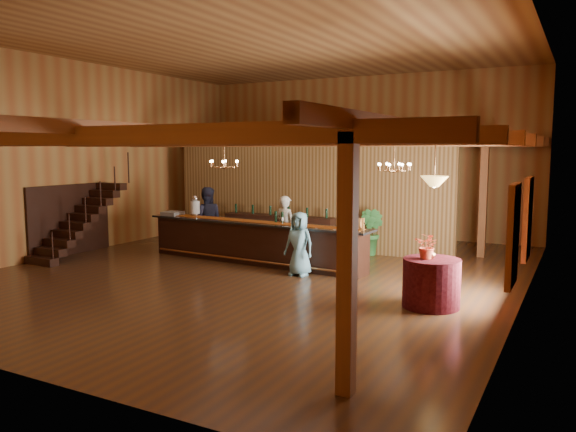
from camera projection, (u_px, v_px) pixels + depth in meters
The scene contains 29 objects.
floor at pixel (260, 271), 13.83m from camera, with size 14.00×14.00×0.00m, color #432A1A.
ceiling at pixel (259, 42), 13.18m from camera, with size 14.00×14.00×0.00m, color #AE7D40.
wall_back at pixel (362, 156), 19.64m from camera, with size 12.00×0.10×5.50m, color #A8793A.
wall_left at pixel (83, 158), 16.30m from camera, with size 0.10×14.00×5.50m, color #A8793A.
wall_right at pixel (529, 162), 10.71m from camera, with size 0.10×14.00×5.50m, color #A8793A.
beam_grid at pixel (270, 139), 13.89m from camera, with size 11.90×13.90×0.39m.
support_posts at pixel (249, 209), 13.20m from camera, with size 9.20×10.20×3.20m.
partition_wall at pixel (305, 197), 16.95m from camera, with size 9.00×0.18×3.10m, color olive.
window_right_front at pixel (514, 235), 9.47m from camera, with size 0.12×1.05×1.75m, color white.
window_right_back at pixel (528, 219), 11.75m from camera, with size 0.12×1.05×1.75m, color white.
staircase at pixel (78, 221), 15.61m from camera, with size 1.00×2.80×2.00m.
backroom_boxes at pixel (337, 223), 18.73m from camera, with size 4.10×0.60×1.10m.
tasting_bar at pixel (254, 242), 14.79m from camera, with size 6.65×1.29×1.11m.
beverage_dispenser at pixel (195, 206), 15.83m from camera, with size 0.26×0.26×0.60m.
glass_rack_tray at pixel (173, 213), 16.18m from camera, with size 0.50×0.50×0.10m, color gray.
raffle_drum at pixel (357, 223), 13.10m from camera, with size 0.34×0.24×0.30m.
bar_bottle_0 at pixel (276, 217), 14.51m from camera, with size 0.07×0.07×0.30m, color black.
bar_bottle_1 at pixel (282, 217), 14.40m from camera, with size 0.07×0.07×0.30m, color black.
backbar_shelf at pixel (279, 231), 17.09m from camera, with size 3.54×0.55×1.00m, color black.
round_table at pixel (431, 283), 10.65m from camera, with size 1.08×1.08×0.94m, color #55131A.
chandelier_left at pixel (224, 163), 14.54m from camera, with size 0.80×0.80×0.73m.
chandelier_right at pixel (394, 166), 13.29m from camera, with size 0.80×0.80×0.77m.
pendant_lamp at pixel (434, 181), 10.42m from camera, with size 0.52×0.52×0.90m.
bartender at pixel (286, 228), 15.09m from camera, with size 0.64×0.42×1.76m, color silver.
staff_second at pixel (207, 220), 16.29m from camera, with size 0.93×0.72×1.91m, color #1E1E30.
guest at pixel (299, 244), 13.30m from camera, with size 0.75×0.49×1.53m, color #6EACBF.
floor_plant at pixel (371, 232), 15.81m from camera, with size 0.74×0.60×1.35m, color #2E712F.
table_flowers at pixel (428, 246), 10.55m from camera, with size 0.45×0.39×0.50m, color #D94E2E.
table_vase at pixel (430, 250), 10.59m from camera, with size 0.17×0.17×0.33m, color #B77946.
Camera 1 is at (6.97, -11.66, 3.00)m, focal length 35.00 mm.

